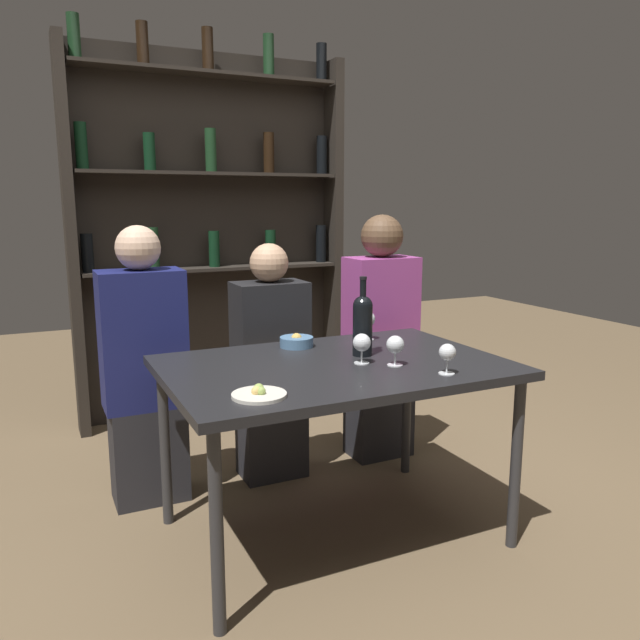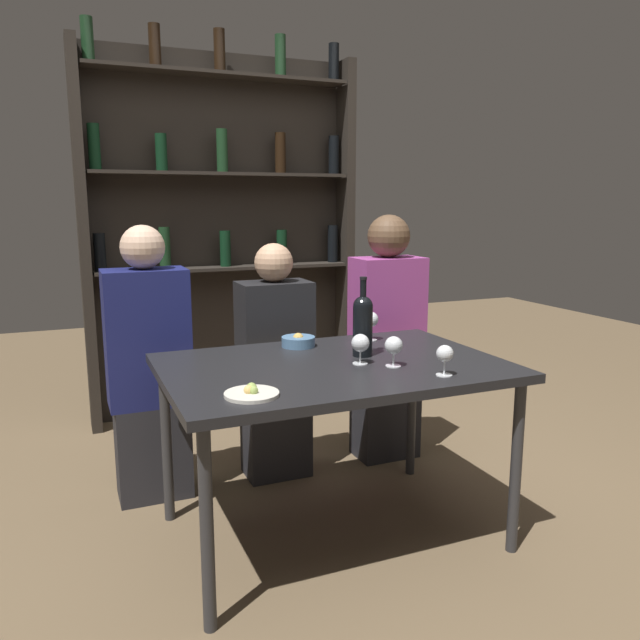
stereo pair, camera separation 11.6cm
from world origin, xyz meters
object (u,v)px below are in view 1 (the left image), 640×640
Objects in this scene: snack_bowl at (297,342)px; seated_person_right at (380,342)px; wine_bottle at (363,322)px; wine_glass_0 at (395,345)px; wine_glass_1 at (368,320)px; seated_person_center at (271,369)px; wine_glass_3 at (362,343)px; wine_glass_2 at (447,353)px; food_plate_0 at (259,394)px; seated_person_left at (145,374)px.

seated_person_right is at bearing 27.77° from snack_bowl.
wine_bottle is 0.34m from snack_bowl.
snack_bowl is (-0.22, 0.46, -0.06)m from wine_glass_0.
seated_person_center is at bearing 136.03° from wine_glass_1.
wine_glass_1 is 0.43m from wine_glass_3.
seated_person_center reaches higher than wine_glass_2.
wine_glass_2 is 0.09× the size of seated_person_right.
food_plate_0 is at bearing -123.04° from snack_bowl.
seated_person_center reaches higher than wine_glass_0.
wine_glass_1 is at bearing 38.58° from food_plate_0.
wine_glass_2 is 0.09× the size of seated_person_left.
wine_glass_1 is at bearing -19.51° from seated_person_left.
food_plate_0 is at bearing -112.90° from seated_person_center.
wine_glass_0 is at bearing -117.20° from seated_person_right.
seated_person_right is at bearing 0.00° from seated_person_left.
seated_person_right is at bearing 0.00° from seated_person_center.
wine_glass_1 is 0.48m from seated_person_right.
food_plate_0 is 0.14× the size of seated_person_right.
seated_person_left is (-0.96, 0.34, -0.23)m from wine_glass_1.
seated_person_left reaches higher than wine_glass_3.
wine_bottle is 0.25× the size of seated_person_right.
snack_bowl is at bearing 56.96° from food_plate_0.
wine_bottle is 0.30m from wine_glass_1.
seated_person_right is at bearing 42.54° from food_plate_0.
wine_glass_1 is 1.04m from seated_person_left.
wine_glass_2 is at bearing -63.03° from snack_bowl.
wine_glass_0 is 0.90× the size of wine_glass_1.
wine_glass_3 is 0.40m from snack_bowl.
wine_glass_3 is 0.10× the size of seated_person_center.
wine_glass_1 is at bearing 57.33° from wine_glass_3.
seated_person_center is at bearing 99.41° from wine_glass_3.
wine_glass_0 is at bearing -74.50° from seated_person_center.
wine_bottle is at bearing 110.24° from wine_glass_2.
wine_glass_3 is 0.09× the size of seated_person_right.
wine_glass_3 is at bearing 128.04° from wine_glass_2.
wine_bottle is 0.21m from wine_glass_0.
seated_person_center reaches higher than wine_bottle.
snack_bowl is 0.72m from seated_person_right.
seated_person_right reaches higher than seated_person_left.
wine_glass_0 is 0.63m from food_plate_0.
food_plate_0 is 1.39m from seated_person_right.
wine_glass_0 is at bearing -39.32° from wine_glass_3.
wine_glass_1 reaches higher than food_plate_0.
wine_bottle is 2.24× the size of snack_bowl.
wine_bottle is at bearing 30.84° from food_plate_0.
wine_glass_3 is 0.10× the size of seated_person_left.
wine_bottle is 0.42m from wine_glass_2.
wine_glass_1 reaches higher than wine_glass_3.
seated_person_center is (-0.12, 0.70, -0.27)m from wine_glass_3.
seated_person_center is at bearing 180.00° from seated_person_right.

